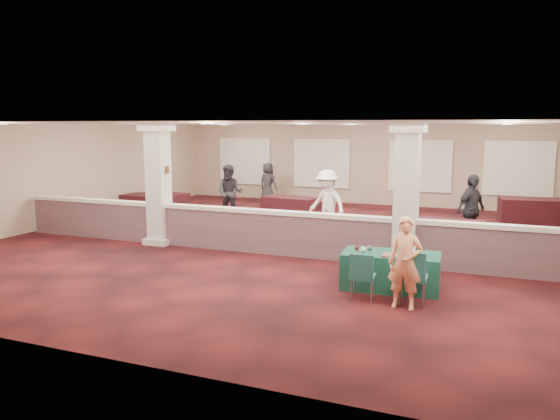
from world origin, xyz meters
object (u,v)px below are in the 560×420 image
at_px(woman, 405,263).
at_px(far_table_back_right, 532,211).
at_px(conf_chair_main, 412,273).
at_px(attendee_c, 471,210).
at_px(far_table_back_center, 291,208).
at_px(far_table_front_right, 442,236).
at_px(far_table_back_left, 165,202).
at_px(near_table, 391,271).
at_px(far_table_front_left, 149,205).
at_px(far_table_front_center, 359,233).
at_px(attendee_a, 230,193).
at_px(conf_chair_side, 362,273).
at_px(attendee_b, 327,203).
at_px(attendee_d, 268,183).

xyz_separation_m(woman, far_table_back_right, (2.46, 9.94, -0.40)).
xyz_separation_m(conf_chair_main, attendee_c, (0.67, 5.68, 0.36)).
bearing_deg(far_table_back_center, conf_chair_main, -55.79).
bearing_deg(far_table_front_right, woman, -92.16).
relative_size(far_table_front_right, far_table_back_left, 1.16).
distance_m(near_table, far_table_front_left, 11.01).
distance_m(far_table_front_left, far_table_back_right, 12.88).
bearing_deg(woman, conf_chair_main, 63.62).
bearing_deg(far_table_back_left, far_table_front_center, -19.89).
height_order(conf_chair_main, attendee_c, attendee_c).
height_order(far_table_front_center, attendee_a, attendee_a).
distance_m(woman, attendee_c, 5.92).
distance_m(conf_chair_side, far_table_front_right, 4.68).
relative_size(conf_chair_main, far_table_front_left, 0.53).
xyz_separation_m(far_table_front_center, far_table_back_center, (-3.17, 3.21, 0.04)).
xyz_separation_m(woman, attendee_c, (0.77, 5.87, 0.13)).
height_order(woman, attendee_c, attendee_c).
bearing_deg(conf_chair_side, far_table_front_right, 72.56).
xyz_separation_m(far_table_front_center, attendee_a, (-4.95, 2.17, 0.60)).
xyz_separation_m(far_table_front_left, attendee_a, (3.07, 0.28, 0.55)).
height_order(near_table, far_table_front_right, far_table_front_right).
xyz_separation_m(far_table_front_left, attendee_c, (10.74, -0.70, 0.57)).
bearing_deg(attendee_b, near_table, -37.48).
relative_size(far_table_front_center, far_table_back_left, 0.95).
bearing_deg(attendee_c, conf_chair_side, -163.71).
bearing_deg(conf_chair_main, far_table_front_right, 86.01).
bearing_deg(attendee_a, far_table_back_right, 4.47).
bearing_deg(far_table_back_left, far_table_front_right, -15.95).
bearing_deg(woman, far_table_front_center, 114.59).
bearing_deg(near_table, far_table_front_left, 145.43).
distance_m(woman, attendee_a, 9.72).
bearing_deg(attendee_a, conf_chair_main, -57.38).
bearing_deg(far_table_back_center, attendee_a, -149.74).
bearing_deg(attendee_d, far_table_back_right, -174.41).
xyz_separation_m(far_table_back_center, attendee_a, (-1.77, -1.04, 0.55)).
distance_m(conf_chair_side, attendee_b, 6.03).
bearing_deg(attendee_c, conf_chair_main, -155.50).
height_order(far_table_back_right, attendee_b, attendee_b).
bearing_deg(far_table_front_center, far_table_back_center, 134.67).
bearing_deg(far_table_front_left, far_table_front_center, -13.32).
bearing_deg(far_table_front_center, far_table_front_left, 166.68).
xyz_separation_m(conf_chair_main, attendee_b, (-3.24, 5.43, 0.37)).
bearing_deg(far_table_back_right, conf_chair_side, -108.15).
xyz_separation_m(conf_chair_main, woman, (-0.10, -0.19, 0.22)).
distance_m(far_table_front_center, attendee_c, 3.04).
bearing_deg(conf_chair_main, far_table_back_left, 140.72).
bearing_deg(woman, attendee_a, 137.12).
bearing_deg(attendee_d, attendee_b, 140.76).
relative_size(far_table_front_left, far_table_front_center, 1.13).
bearing_deg(far_table_front_center, attendee_c, 23.78).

